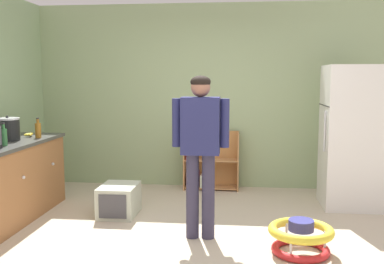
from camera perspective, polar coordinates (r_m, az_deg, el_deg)
The scene contains 11 objects.
ground_plane at distance 4.51m, azimuth 0.46°, elevation -14.06°, with size 12.00×12.00×0.00m, color #C1B299.
back_wall at distance 6.53m, azimuth 2.57°, elevation 4.64°, with size 5.20×0.06×2.70m, color #97AF7F.
refrigerator at distance 5.86m, azimuth 20.01°, elevation -0.58°, with size 0.73×0.68×1.78m.
bookshelf at distance 6.47m, azimuth 2.06°, elevation -4.11°, with size 0.80×0.28×0.85m.
standing_person at distance 4.38m, azimuth 1.11°, elevation -1.33°, with size 0.57×0.22×1.65m.
baby_walker at distance 4.31m, azimuth 13.92°, elevation -13.06°, with size 0.60×0.60×0.32m.
pet_carrier at distance 5.35m, azimuth -9.44°, elevation -8.70°, with size 0.42×0.55×0.36m.
crock_pot at distance 5.52m, azimuth -22.79°, elevation 0.34°, with size 0.28×0.28×0.29m.
banana_bunch at distance 5.80m, azimuth -20.31°, elevation -0.29°, with size 0.12×0.16×0.04m.
green_glass_bottle at distance 5.12m, azimuth -23.22°, elevation -0.53°, with size 0.07×0.07×0.25m.
amber_bottle at distance 5.63m, azimuth -19.33°, elevation 0.27°, with size 0.07×0.07×0.25m.
Camera 1 is at (0.43, -4.18, 1.62)m, focal length 41.14 mm.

